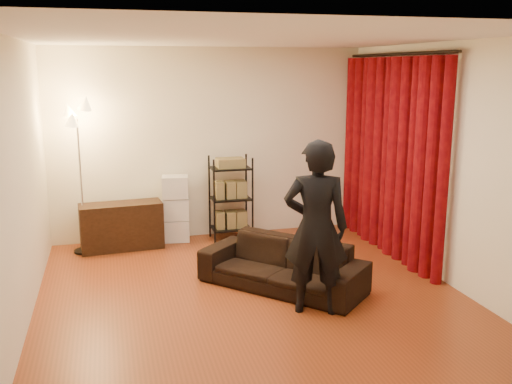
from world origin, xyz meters
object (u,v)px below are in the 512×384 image
object	(u,v)px
sofa	(282,265)
wire_shelf	(231,198)
storage_boxes	(175,208)
floor_lamp	(81,179)
media_cabinet	(122,226)
person	(316,228)

from	to	relation	value
sofa	wire_shelf	size ratio (longest dim) A/B	1.54
storage_boxes	floor_lamp	distance (m)	1.36
storage_boxes	floor_lamp	bearing A→B (deg)	-170.61
sofa	storage_boxes	distance (m)	2.29
media_cabinet	wire_shelf	bearing A→B (deg)	-2.87
floor_lamp	sofa	bearing A→B (deg)	-40.81
sofa	media_cabinet	xyz separation A→B (m)	(-1.69, 1.90, 0.05)
sofa	floor_lamp	distance (m)	2.96
storage_boxes	wire_shelf	xyz separation A→B (m)	(0.77, -0.12, 0.13)
storage_boxes	wire_shelf	bearing A→B (deg)	-9.05
floor_lamp	person	bearing A→B (deg)	-47.98
sofa	wire_shelf	bearing A→B (deg)	141.47
person	wire_shelf	world-z (taller)	person
sofa	person	size ratio (longest dim) A/B	1.05
storage_boxes	sofa	bearing A→B (deg)	-65.90
sofa	storage_boxes	size ratio (longest dim) A/B	1.96
media_cabinet	sofa	bearing A→B (deg)	-53.42
sofa	media_cabinet	world-z (taller)	media_cabinet
media_cabinet	storage_boxes	distance (m)	0.79
storage_boxes	wire_shelf	size ratio (longest dim) A/B	0.79
media_cabinet	floor_lamp	bearing A→B (deg)	178.22
person	storage_boxes	bearing A→B (deg)	-49.55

